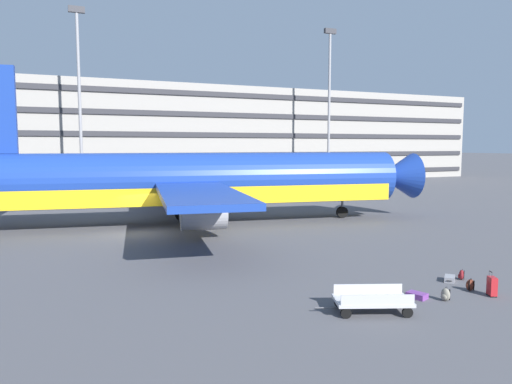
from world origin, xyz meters
TOP-DOWN VIEW (x-y plane):
  - ground_plane at (0.00, 0.00)m, footprint 600.00×600.00m
  - terminal_structure at (0.00, 42.91)m, footprint 131.19×15.00m
  - airliner at (4.27, 2.52)m, footprint 36.45×29.48m
  - light_mast_left at (-1.87, 28.26)m, footprint 1.80×0.50m
  - light_mast_center_left at (31.90, 28.26)m, footprint 1.80×0.50m
  - suitcase_small at (9.99, -18.65)m, footprint 0.41×0.49m
  - suitcase_upright at (7.18, -17.71)m, footprint 0.67×0.82m
  - suitcase_black at (10.05, -16.49)m, footprint 0.78×0.76m
  - backpack_large at (10.72, -16.48)m, footprint 0.41×0.40m
  - backpack_silver at (9.79, -17.80)m, footprint 0.41×0.28m
  - backpack_navy at (7.92, -18.38)m, footprint 0.34×0.40m
  - baggage_cart at (4.67, -18.30)m, footprint 3.32×2.16m

SIDE VIEW (x-z plane):
  - ground_plane at x=0.00m, z-range 0.00..0.00m
  - suitcase_upright at x=7.18m, z-range 0.00..0.21m
  - suitcase_black at x=10.05m, z-range 0.00..0.23m
  - backpack_large at x=10.72m, z-range -0.03..0.44m
  - backpack_silver at x=9.79m, z-range -0.03..0.49m
  - backpack_navy at x=7.92m, z-range -0.03..0.50m
  - suitcase_small at x=9.99m, z-range -0.09..0.89m
  - baggage_cart at x=4.67m, z-range 0.02..0.84m
  - airliner at x=4.27m, z-range -2.41..8.62m
  - terminal_structure at x=0.00m, z-range 0.00..14.64m
  - light_mast_left at x=-1.87m, z-range 1.69..23.23m
  - light_mast_center_left at x=31.90m, z-range 1.70..23.95m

